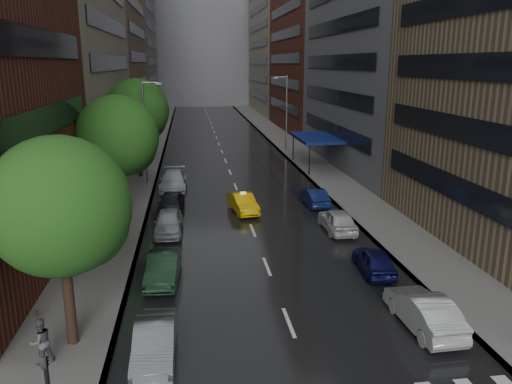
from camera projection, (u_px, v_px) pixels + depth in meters
ground at (312, 381)px, 17.15m from camera, size 220.00×220.00×0.00m
road at (220, 146)px, 65.11m from camera, size 14.00×140.00×0.01m
sidewalk_left at (150, 147)px, 63.94m from camera, size 4.00×140.00×0.15m
sidewalk_right at (288, 144)px, 66.25m from camera, size 4.00×140.00×0.15m
buildings_left at (103, 22)px, 67.60m from camera, size 8.00×108.00×38.00m
buildings_right at (322, 30)px, 69.68m from camera, size 8.05×109.10×36.00m
building_far at (202, 41)px, 126.32m from camera, size 40.00×14.00×32.00m
tree_near at (59, 207)px, 17.88m from camera, size 5.13×5.13×8.18m
tree_mid at (117, 136)px, 32.75m from camera, size 5.42×5.42×8.64m
tree_far at (137, 111)px, 45.87m from camera, size 5.80×5.80×9.25m
taxi at (243, 203)px, 36.32m from camera, size 2.08×4.34×1.37m
parked_cars_left at (169, 215)px, 33.19m from camera, size 2.34×30.70×1.58m
parked_cars_right at (356, 240)px, 28.61m from camera, size 1.87×22.74×1.51m
ped_black_umbrella at (39, 332)px, 17.59m from camera, size 1.07×1.06×2.09m
street_lamp_left at (145, 130)px, 43.70m from camera, size 1.74×0.22×9.00m
street_lamp_right at (286, 112)px, 60.08m from camera, size 1.74×0.22×9.00m
awning at (316, 138)px, 51.09m from camera, size 4.00×8.00×3.12m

